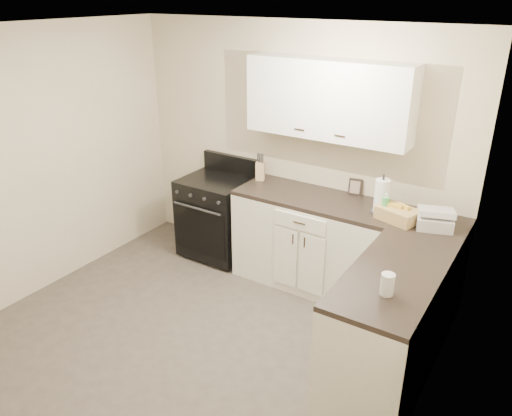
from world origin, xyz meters
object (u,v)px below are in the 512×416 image
Objects in this scene: stove at (217,217)px; countertop_grill at (434,221)px; knife_block at (260,171)px; paper_towel at (382,196)px; wicker_basket at (398,214)px.

countertop_grill is at bearing -0.63° from stove.
knife_block reaches higher than stove.
paper_towel reaches higher than stove.
stove is 4.53× the size of knife_block.
wicker_basket is at bearing -29.15° from knife_block.
knife_block is 1.81m from countertop_grill.
paper_towel is at bearing 156.33° from wicker_basket.
paper_towel reaches higher than wicker_basket.
knife_block is at bearing 156.38° from countertop_grill.
knife_block is 0.62× the size of paper_towel.
stove is 2.05m from wicker_basket.
wicker_basket is at bearing -23.67° from paper_towel.
paper_towel is (1.80, 0.02, 0.63)m from stove.
knife_block is at bearing 174.66° from paper_towel.
countertop_grill is (2.27, -0.02, 0.53)m from stove.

